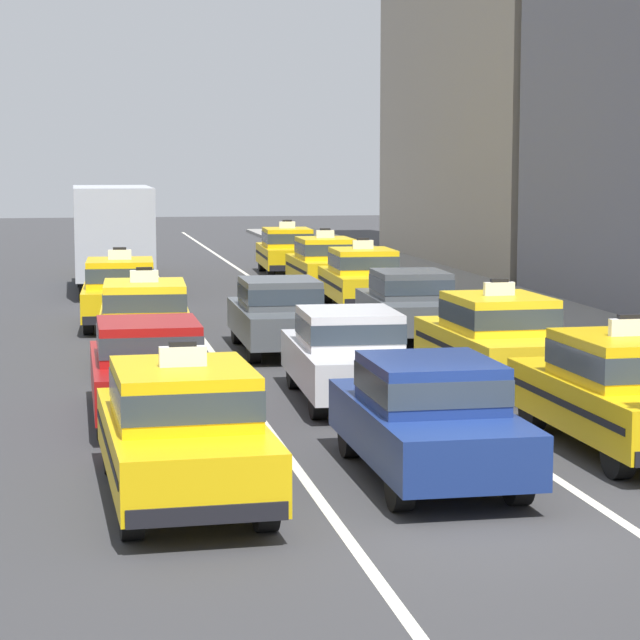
{
  "coord_description": "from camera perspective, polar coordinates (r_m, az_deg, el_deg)",
  "views": [
    {
      "loc": [
        -4.46,
        -13.79,
        4.1
      ],
      "look_at": [
        -0.24,
        8.54,
        1.3
      ],
      "focal_mm": 73.46,
      "sensor_mm": 36.0,
      "label": 1
    }
  ],
  "objects": [
    {
      "name": "taxi_left_sixth",
      "position": [
        47.94,
        -8.95,
        3.09
      ],
      "size": [
        1.92,
        4.6,
        1.96
      ],
      "color": "black",
      "rests_on": "ground"
    },
    {
      "name": "sedan_right_third",
      "position": [
        29.89,
        3.94,
        0.76
      ],
      "size": [
        1.93,
        4.37,
        1.58
      ],
      "color": "black",
      "rests_on": "ground"
    },
    {
      "name": "taxi_right_nearest",
      "position": [
        18.89,
        13.09,
        -2.98
      ],
      "size": [
        1.89,
        4.59,
        1.96
      ],
      "color": "black",
      "rests_on": "ground"
    },
    {
      "name": "sedan_left_second",
      "position": [
        20.84,
        -7.48,
        -2.02
      ],
      "size": [
        1.77,
        4.31,
        1.58
      ],
      "color": "black",
      "rests_on": "ground"
    },
    {
      "name": "taxi_right_sixth",
      "position": [
        46.64,
        -1.45,
        3.06
      ],
      "size": [
        2.0,
        4.63,
        1.96
      ],
      "color": "black",
      "rests_on": "ground"
    },
    {
      "name": "taxi_left_nearest",
      "position": [
        15.83,
        -6.0,
        -4.76
      ],
      "size": [
        1.95,
        4.61,
        1.96
      ],
      "color": "black",
      "rests_on": "ground"
    },
    {
      "name": "sidewalk_curb",
      "position": [
        31.32,
        11.26,
        -0.49
      ],
      "size": [
        4.0,
        90.0,
        0.15
      ],
      "primitive_type": "cube",
      "color": "gray",
      "rests_on": "ground"
    },
    {
      "name": "taxi_left_third",
      "position": [
        26.51,
        -7.64,
        -0.02
      ],
      "size": [
        2.01,
        4.63,
        1.96
      ],
      "color": "black",
      "rests_on": "ground"
    },
    {
      "name": "lane_stripe_center_right",
      "position": [
        34.58,
        -0.52,
        0.22
      ],
      "size": [
        0.14,
        80.0,
        0.01
      ],
      "primitive_type": "cube",
      "color": "silver",
      "rests_on": "ground"
    },
    {
      "name": "lane_stripe_left_center",
      "position": [
        34.16,
        -5.81,
        0.1
      ],
      "size": [
        0.14,
        80.0,
        0.01
      ],
      "primitive_type": "cube",
      "color": "silver",
      "rests_on": "ground"
    },
    {
      "name": "sedan_center_third",
      "position": [
        27.83,
        -1.79,
        0.31
      ],
      "size": [
        1.8,
        4.32,
        1.58
      ],
      "color": "black",
      "rests_on": "ground"
    },
    {
      "name": "taxi_right_fifth",
      "position": [
        40.96,
        0.2,
        2.51
      ],
      "size": [
        1.88,
        4.58,
        1.96
      ],
      "color": "black",
      "rests_on": "ground"
    },
    {
      "name": "taxi_right_second",
      "position": [
        23.97,
        7.69,
        -0.76
      ],
      "size": [
        1.9,
        4.59,
        1.96
      ],
      "color": "black",
      "rests_on": "ground"
    },
    {
      "name": "box_truck_left_fifth",
      "position": [
        41.1,
        -9.05,
        3.7
      ],
      "size": [
        2.32,
        6.97,
        3.27
      ],
      "color": "black",
      "rests_on": "ground"
    },
    {
      "name": "taxi_left_fourth",
      "position": [
        32.54,
        -8.69,
        1.26
      ],
      "size": [
        2.0,
        4.63,
        1.96
      ],
      "color": "black",
      "rests_on": "ground"
    },
    {
      "name": "ground_plane",
      "position": [
        15.07,
        7.04,
        -8.83
      ],
      "size": [
        160.0,
        160.0,
        0.0
      ],
      "primitive_type": "plane",
      "color": "#353538"
    },
    {
      "name": "sedan_center_nearest",
      "position": [
        16.84,
        4.76,
        -4.14
      ],
      "size": [
        1.78,
        4.31,
        1.58
      ],
      "color": "black",
      "rests_on": "ground"
    },
    {
      "name": "taxi_right_fourth",
      "position": [
        35.96,
        1.85,
        1.88
      ],
      "size": [
        1.98,
        4.62,
        1.96
      ],
      "color": "black",
      "rests_on": "ground"
    },
    {
      "name": "sedan_center_second",
      "position": [
        22.13,
        1.24,
        -1.43
      ],
      "size": [
        1.91,
        4.36,
        1.58
      ],
      "color": "black",
      "rests_on": "ground"
    }
  ]
}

